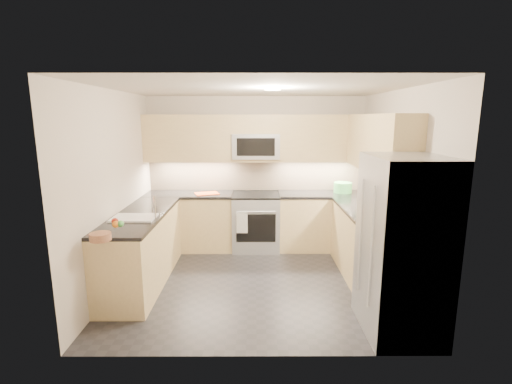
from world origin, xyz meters
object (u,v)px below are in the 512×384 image
Objects in this scene: microwave at (256,146)px; utensil_bowl at (343,187)px; refrigerator at (402,246)px; fruit_basket at (100,237)px; gas_range at (256,222)px; cutting_board at (207,193)px.

microwave is 1.59m from utensil_bowl.
utensil_bowl is (1.43, -0.06, -0.68)m from microwave.
fruit_basket is (-3.02, 0.08, 0.08)m from refrigerator.
microwave is 2.57× the size of utensil_bowl.
utensil_bowl reaches higher than gas_range.
utensil_bowl is at bearing 90.38° from refrigerator.
gas_range is 4.33× the size of fruit_basket.
microwave is 3.04m from refrigerator.
cutting_board is at bearing -177.85° from gas_range.
cutting_board is (-2.24, 2.40, 0.05)m from refrigerator.
refrigerator is (1.45, -2.43, 0.45)m from gas_range.
fruit_basket is at bearing -122.43° from microwave.
microwave reaches higher than gas_range.
gas_range is 0.51× the size of refrigerator.
refrigerator reaches higher than utensil_bowl.
cutting_board is at bearing -168.97° from microwave.
microwave is 2.07× the size of cutting_board.
microwave reaches higher than refrigerator.
gas_range is at bearing 2.15° from cutting_board.
refrigerator is (1.45, -2.55, -0.80)m from microwave.
refrigerator is at bearing -59.12° from gas_range.
refrigerator reaches higher than cutting_board.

